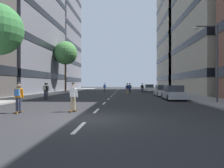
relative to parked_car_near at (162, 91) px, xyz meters
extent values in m
plane|color=#28282B|center=(-6.79, 5.86, -0.70)|extent=(144.33, 144.33, 0.00)
cube|color=gray|center=(-16.72, 8.87, -0.63)|extent=(3.87, 66.15, 0.14)
cube|color=gray|center=(3.14, 8.87, -0.63)|extent=(3.87, 66.15, 0.14)
cube|color=silver|center=(-6.79, -20.19, -0.70)|extent=(0.16, 2.20, 0.01)
cube|color=silver|center=(-6.79, -15.19, -0.70)|extent=(0.16, 2.20, 0.01)
cube|color=silver|center=(-6.79, -10.19, -0.70)|extent=(0.16, 2.20, 0.01)
cube|color=silver|center=(-6.79, -5.19, -0.70)|extent=(0.16, 2.20, 0.01)
cube|color=silver|center=(-6.79, -0.19, -0.70)|extent=(0.16, 2.20, 0.01)
cube|color=silver|center=(-6.79, 4.81, -0.70)|extent=(0.16, 2.20, 0.01)
cube|color=silver|center=(-6.79, 9.81, -0.70)|extent=(0.16, 2.20, 0.01)
cube|color=silver|center=(-6.79, 14.81, -0.70)|extent=(0.16, 2.20, 0.01)
cube|color=silver|center=(-6.79, 19.81, -0.70)|extent=(0.16, 2.20, 0.01)
cube|color=silver|center=(-6.79, 24.81, -0.70)|extent=(0.16, 2.20, 0.01)
cube|color=silver|center=(-6.79, 29.81, -0.70)|extent=(0.16, 2.20, 0.01)
cube|color=silver|center=(-6.79, 34.81, -0.70)|extent=(0.16, 2.20, 0.01)
cube|color=slate|center=(-26.96, 9.30, 15.03)|extent=(16.61, 21.54, 31.45)
cube|color=black|center=(-26.96, 9.30, 2.45)|extent=(16.73, 21.66, 1.10)
cube|color=black|center=(-26.96, 9.30, 7.69)|extent=(16.73, 21.66, 1.10)
cube|color=black|center=(-26.96, 9.30, 12.93)|extent=(16.73, 21.66, 1.10)
cube|color=slate|center=(-26.96, 28.12, 13.11)|extent=(16.61, 17.43, 27.61)
cube|color=black|center=(-26.96, 28.12, 2.06)|extent=(16.73, 17.55, 1.10)
cube|color=black|center=(-26.96, 28.12, 6.66)|extent=(16.73, 17.55, 1.10)
cube|color=black|center=(-26.96, 28.12, 11.27)|extent=(16.73, 17.55, 1.10)
cube|color=black|center=(-26.96, 28.12, 15.87)|extent=(16.73, 17.55, 1.10)
cube|color=black|center=(-26.96, 28.12, 20.47)|extent=(16.73, 17.55, 1.10)
cube|color=#B2A893|center=(13.38, 28.12, 17.19)|extent=(16.61, 20.57, 35.78)
cube|color=black|center=(13.38, 28.12, 2.37)|extent=(16.73, 20.69, 1.10)
cube|color=black|center=(13.38, 28.12, 7.48)|extent=(16.73, 20.69, 1.10)
cube|color=black|center=(13.38, 28.12, 12.59)|extent=(16.73, 20.69, 1.10)
cube|color=black|center=(13.38, 28.12, 17.70)|extent=(16.73, 20.69, 1.10)
cube|color=black|center=(13.38, 28.12, 22.82)|extent=(16.73, 20.69, 1.10)
cube|color=silver|center=(0.00, 0.04, -0.17)|extent=(1.80, 4.40, 0.70)
cube|color=#2D3338|center=(0.00, -0.11, 0.50)|extent=(1.60, 2.10, 0.64)
cylinder|color=black|center=(-0.80, 1.49, -0.38)|extent=(0.22, 0.64, 0.64)
cylinder|color=black|center=(0.80, 1.49, -0.38)|extent=(0.22, 0.64, 0.64)
cylinder|color=black|center=(-0.80, -1.41, -0.38)|extent=(0.22, 0.64, 0.64)
cylinder|color=black|center=(0.80, -1.41, -0.38)|extent=(0.22, 0.64, 0.64)
cube|color=#B2B7BF|center=(0.00, -6.12, -0.17)|extent=(1.80, 4.40, 0.70)
cube|color=#2D3338|center=(0.00, -6.27, 0.50)|extent=(1.60, 2.10, 0.64)
cylinder|color=black|center=(-0.80, -4.67, -0.38)|extent=(0.22, 0.64, 0.64)
cylinder|color=black|center=(0.80, -4.67, -0.38)|extent=(0.22, 0.64, 0.64)
cylinder|color=black|center=(-0.80, -7.57, -0.38)|extent=(0.22, 0.64, 0.64)
cylinder|color=black|center=(0.80, -7.57, -0.38)|extent=(0.22, 0.64, 0.64)
cube|color=silver|center=(0.00, 15.44, -0.17)|extent=(1.80, 4.40, 0.70)
cube|color=#2D3338|center=(0.00, 15.29, 0.50)|extent=(1.60, 2.10, 0.64)
cylinder|color=black|center=(-0.80, 16.89, -0.38)|extent=(0.22, 0.64, 0.64)
cylinder|color=black|center=(0.80, 16.89, -0.38)|extent=(0.22, 0.64, 0.64)
cylinder|color=black|center=(-0.80, 13.99, -0.38)|extent=(0.22, 0.64, 0.64)
cylinder|color=black|center=(0.80, 13.99, -0.38)|extent=(0.22, 0.64, 0.64)
cylinder|color=#4C3823|center=(-16.72, 12.69, 2.44)|extent=(0.36, 0.36, 6.00)
sphere|color=#478442|center=(-16.72, 12.69, 7.06)|extent=(4.63, 4.63, 4.63)
cylinder|color=#3F3F44|center=(2.75, -10.09, 2.69)|extent=(0.16, 0.16, 6.50)
cylinder|color=#3F3F44|center=(1.85, -10.09, 5.84)|extent=(1.80, 0.10, 0.10)
ellipsoid|color=silver|center=(0.95, -10.09, 5.69)|extent=(0.50, 0.30, 0.24)
cube|color=brown|center=(-9.03, 13.71, -0.62)|extent=(0.31, 0.92, 0.02)
cylinder|color=#D8BF4C|center=(-9.07, 14.03, -0.66)|extent=(0.19, 0.09, 0.07)
cylinder|color=#D8BF4C|center=(-8.99, 13.39, -0.66)|extent=(0.19, 0.09, 0.07)
cylinder|color=#594C47|center=(-9.12, 13.70, -0.21)|extent=(0.16, 0.16, 0.80)
cylinder|color=#594C47|center=(-8.94, 13.72, -0.21)|extent=(0.16, 0.16, 0.80)
cube|color=blue|center=(-9.03, 13.71, 0.47)|extent=(0.34, 0.24, 0.55)
cylinder|color=blue|center=(-9.25, 13.73, 0.44)|extent=(0.12, 0.24, 0.55)
cylinder|color=blue|center=(-8.82, 13.79, 0.44)|extent=(0.12, 0.24, 0.55)
sphere|color=#997051|center=(-9.03, 13.73, 0.92)|extent=(0.22, 0.22, 0.22)
sphere|color=black|center=(-9.03, 13.73, 0.97)|extent=(0.21, 0.21, 0.21)
cube|color=brown|center=(-4.08, 8.94, -0.62)|extent=(0.41, 0.92, 0.02)
cylinder|color=#D8BF4C|center=(-4.01, 9.25, -0.66)|extent=(0.19, 0.11, 0.07)
cylinder|color=#D8BF4C|center=(-4.16, 8.63, -0.66)|extent=(0.19, 0.11, 0.07)
cylinder|color=#2D334C|center=(-4.17, 8.96, -0.21)|extent=(0.17, 0.17, 0.80)
cylinder|color=#2D334C|center=(-4.00, 8.92, -0.21)|extent=(0.17, 0.17, 0.80)
cube|color=black|center=(-4.08, 8.94, 0.47)|extent=(0.36, 0.27, 0.55)
cylinder|color=black|center=(-4.28, 9.04, 0.44)|extent=(0.14, 0.24, 0.55)
cylinder|color=black|center=(-3.86, 8.94, 0.44)|extent=(0.14, 0.24, 0.55)
sphere|color=#997051|center=(-4.08, 8.96, 0.92)|extent=(0.22, 0.22, 0.22)
sphere|color=black|center=(-4.08, 8.96, 0.97)|extent=(0.21, 0.21, 0.21)
cube|color=#3F72BF|center=(-4.13, 8.76, 0.50)|extent=(0.29, 0.22, 0.40)
cube|color=brown|center=(-13.93, -4.72, -0.62)|extent=(0.24, 0.91, 0.02)
cylinder|color=#D8BF4C|center=(-13.94, -4.40, -0.66)|extent=(0.18, 0.08, 0.07)
cylinder|color=#D8BF4C|center=(-13.91, -5.04, -0.66)|extent=(0.18, 0.08, 0.07)
cylinder|color=#594C47|center=(-14.02, -4.73, -0.21)|extent=(0.15, 0.15, 0.80)
cylinder|color=#594C47|center=(-13.84, -4.72, -0.21)|extent=(0.15, 0.15, 0.80)
cube|color=white|center=(-13.93, -4.72, 0.47)|extent=(0.33, 0.22, 0.55)
cylinder|color=white|center=(-14.15, -4.68, 0.44)|extent=(0.10, 0.23, 0.55)
cylinder|color=white|center=(-13.71, -4.66, 0.44)|extent=(0.10, 0.23, 0.55)
sphere|color=#997051|center=(-13.93, -4.70, 0.92)|extent=(0.22, 0.22, 0.22)
sphere|color=black|center=(-13.93, -4.70, 0.97)|extent=(0.21, 0.21, 0.21)
cube|color=brown|center=(-11.18, -16.42, -0.62)|extent=(0.26, 0.91, 0.02)
cylinder|color=#D8BF4C|center=(-11.21, -16.10, -0.66)|extent=(0.18, 0.08, 0.07)
cylinder|color=#D8BF4C|center=(-11.16, -16.74, -0.66)|extent=(0.18, 0.08, 0.07)
cylinder|color=#2D334C|center=(-11.27, -16.42, -0.21)|extent=(0.15, 0.15, 0.80)
cylinder|color=#2D334C|center=(-11.09, -16.41, -0.21)|extent=(0.15, 0.15, 0.80)
cube|color=orange|center=(-11.18, -16.42, 0.47)|extent=(0.33, 0.22, 0.55)
cylinder|color=orange|center=(-11.41, -16.38, 0.44)|extent=(0.11, 0.23, 0.55)
cylinder|color=orange|center=(-10.97, -16.35, 0.44)|extent=(0.11, 0.23, 0.55)
sphere|color=tan|center=(-11.18, -16.40, 0.92)|extent=(0.22, 0.22, 0.22)
sphere|color=black|center=(-11.18, -16.40, 0.97)|extent=(0.21, 0.21, 0.21)
cube|color=#3F72BF|center=(-11.17, -16.60, 0.50)|extent=(0.27, 0.18, 0.40)
cube|color=brown|center=(-1.89, 9.24, -0.62)|extent=(0.34, 0.92, 0.02)
cylinder|color=#D8BF4C|center=(-1.94, 9.56, -0.66)|extent=(0.19, 0.10, 0.07)
cylinder|color=#D8BF4C|center=(-1.84, 8.93, -0.66)|extent=(0.19, 0.10, 0.07)
cylinder|color=#2D334C|center=(-1.98, 9.23, -0.21)|extent=(0.16, 0.16, 0.80)
cylinder|color=#2D334C|center=(-1.80, 9.26, -0.21)|extent=(0.16, 0.16, 0.80)
cube|color=black|center=(-1.89, 9.24, 0.47)|extent=(0.35, 0.25, 0.55)
cylinder|color=black|center=(-2.12, 9.26, 0.44)|extent=(0.13, 0.24, 0.55)
cylinder|color=black|center=(-1.68, 9.33, 0.44)|extent=(0.13, 0.24, 0.55)
sphere|color=beige|center=(-1.89, 9.26, 0.92)|extent=(0.22, 0.22, 0.22)
sphere|color=black|center=(-1.89, 9.26, 0.97)|extent=(0.21, 0.21, 0.21)
cube|color=brown|center=(-4.13, 10.74, -0.62)|extent=(0.40, 0.92, 0.02)
cylinder|color=#D8BF4C|center=(-4.20, 11.06, -0.66)|extent=(0.19, 0.11, 0.07)
cylinder|color=#D8BF4C|center=(-4.06, 10.43, -0.66)|extent=(0.19, 0.11, 0.07)
cylinder|color=#594C47|center=(-4.22, 10.72, -0.21)|extent=(0.17, 0.17, 0.80)
cylinder|color=#594C47|center=(-4.04, 10.76, -0.21)|extent=(0.17, 0.17, 0.80)
cube|color=blue|center=(-4.13, 10.74, 0.47)|extent=(0.36, 0.27, 0.55)
cylinder|color=blue|center=(-4.36, 10.74, 0.44)|extent=(0.14, 0.24, 0.55)
cylinder|color=blue|center=(-3.93, 10.84, 0.44)|extent=(0.14, 0.24, 0.55)
sphere|color=#997051|center=(-4.14, 10.76, 0.92)|extent=(0.22, 0.22, 0.22)
sphere|color=black|center=(-4.14, 10.76, 0.97)|extent=(0.21, 0.21, 0.21)
cube|color=#A52626|center=(-4.09, 10.57, 0.50)|extent=(0.29, 0.22, 0.40)
cube|color=brown|center=(-8.15, -15.70, -0.62)|extent=(0.40, 0.92, 0.02)
cylinder|color=#D8BF4C|center=(-8.08, -15.39, -0.66)|extent=(0.19, 0.11, 0.07)
cylinder|color=#D8BF4C|center=(-8.22, -16.01, -0.66)|extent=(0.19, 0.11, 0.07)
cylinder|color=tan|center=(-8.24, -15.68, -0.21)|extent=(0.17, 0.17, 0.80)
cylinder|color=tan|center=(-8.06, -15.72, -0.21)|extent=(0.17, 0.17, 0.80)
cube|color=white|center=(-8.15, -15.70, 0.47)|extent=(0.36, 0.27, 0.55)
cylinder|color=white|center=(-8.35, -15.60, 0.44)|extent=(0.14, 0.24, 0.55)
cylinder|color=white|center=(-7.93, -15.70, 0.44)|extent=(0.14, 0.24, 0.55)
sphere|color=beige|center=(-8.15, -15.68, 0.92)|extent=(0.22, 0.22, 0.22)
sphere|color=black|center=(-8.15, -15.68, 0.97)|extent=(0.21, 0.21, 0.21)
cube|color=brown|center=(-13.50, -6.27, -0.62)|extent=(0.41, 0.92, 0.02)
cylinder|color=#D8BF4C|center=(-13.42, -5.96, -0.66)|extent=(0.19, 0.11, 0.07)
cylinder|color=#D8BF4C|center=(-13.57, -6.58, -0.66)|extent=(0.19, 0.11, 0.07)
cylinder|color=#2D334C|center=(-13.59, -6.25, -0.21)|extent=(0.17, 0.17, 0.80)
cylinder|color=#2D334C|center=(-13.41, -6.29, -0.21)|extent=(0.17, 0.17, 0.80)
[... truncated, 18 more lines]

